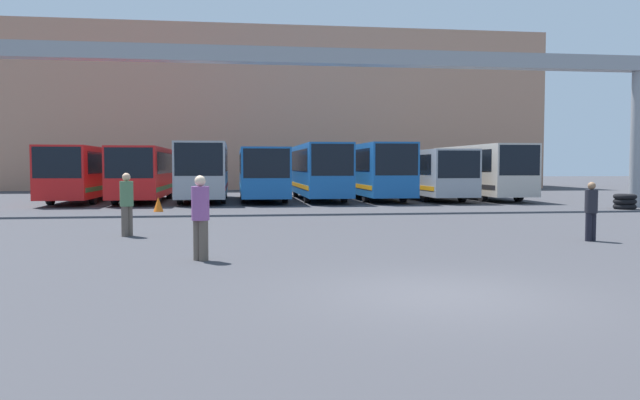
% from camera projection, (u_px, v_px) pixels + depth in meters
% --- Properties ---
extents(ground_plane, '(200.00, 200.00, 0.00)m').
position_uv_depth(ground_plane, '(442.00, 295.00, 10.00)').
color(ground_plane, '#38383D').
extents(building_backdrop, '(48.47, 12.00, 13.89)m').
position_uv_depth(building_backdrop, '(270.00, 113.00, 58.43)').
color(building_backdrop, tan).
rests_on(building_backdrop, ground).
extents(overhead_gantry, '(33.37, 0.80, 7.38)m').
position_uv_depth(overhead_gantry, '(307.00, 73.00, 28.34)').
color(overhead_gantry, gray).
rests_on(overhead_gantry, ground).
extents(bus_slot_0, '(2.51, 12.18, 3.08)m').
position_uv_depth(bus_slot_0, '(86.00, 171.00, 36.17)').
color(bus_slot_0, red).
rests_on(bus_slot_0, ground).
extents(bus_slot_1, '(2.56, 10.29, 3.06)m').
position_uv_depth(bus_slot_1, '(144.00, 171.00, 35.69)').
color(bus_slot_1, red).
rests_on(bus_slot_1, ground).
extents(bus_slot_2, '(2.63, 10.55, 3.31)m').
position_uv_depth(bus_slot_2, '(204.00, 168.00, 36.27)').
color(bus_slot_2, '#999EA5').
rests_on(bus_slot_2, ground).
extents(bus_slot_3, '(2.59, 11.09, 3.03)m').
position_uv_depth(bus_slot_3, '(262.00, 171.00, 37.00)').
color(bus_slot_3, '#1959A5').
rests_on(bus_slot_3, ground).
extents(bus_slot_4, '(2.43, 11.62, 3.28)m').
position_uv_depth(bus_slot_4, '(318.00, 168.00, 37.71)').
color(bus_slot_4, '#1959A5').
rests_on(bus_slot_4, ground).
extents(bus_slot_5, '(2.52, 12.10, 3.31)m').
position_uv_depth(bus_slot_5, '(372.00, 168.00, 38.40)').
color(bus_slot_5, '#1959A5').
rests_on(bus_slot_5, ground).
extents(bus_slot_6, '(2.55, 11.07, 2.96)m').
position_uv_depth(bus_slot_6, '(427.00, 171.00, 38.36)').
color(bus_slot_6, '#999EA5').
rests_on(bus_slot_6, ground).
extents(bus_slot_7, '(2.52, 10.78, 3.27)m').
position_uv_depth(bus_slot_7, '(481.00, 168.00, 38.66)').
color(bus_slot_7, beige).
rests_on(bus_slot_7, ground).
extents(pedestrian_near_left, '(0.39, 0.39, 1.86)m').
position_uv_depth(pedestrian_near_left, '(127.00, 203.00, 18.28)').
color(pedestrian_near_left, brown).
rests_on(pedestrian_near_left, ground).
extents(pedestrian_mid_right, '(0.39, 0.39, 1.87)m').
position_uv_depth(pedestrian_mid_right, '(200.00, 215.00, 13.61)').
color(pedestrian_mid_right, brown).
rests_on(pedestrian_mid_right, ground).
extents(pedestrian_near_center, '(0.34, 0.34, 1.63)m').
position_uv_depth(pedestrian_near_center, '(591.00, 210.00, 17.11)').
color(pedestrian_near_center, black).
rests_on(pedestrian_near_center, ground).
extents(traffic_cone, '(0.44, 0.44, 0.66)m').
position_uv_depth(traffic_cone, '(158.00, 204.00, 27.98)').
color(traffic_cone, orange).
rests_on(traffic_cone, ground).
extents(tire_stack, '(1.04, 1.04, 0.72)m').
position_uv_depth(tire_stack, '(625.00, 202.00, 29.58)').
color(tire_stack, black).
rests_on(tire_stack, ground).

